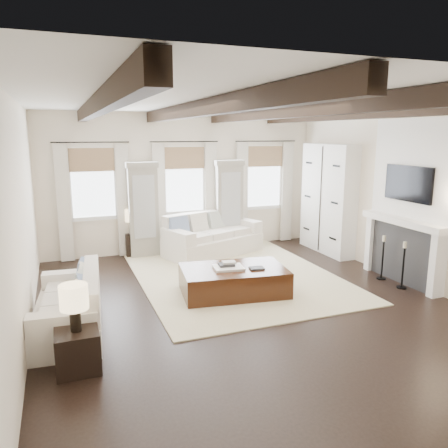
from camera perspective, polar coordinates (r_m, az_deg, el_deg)
name	(u,v)px	position (r m, az deg, el deg)	size (l,w,h in m)	color
ground	(248,304)	(7.24, 3.14, -10.42)	(7.50, 7.50, 0.00)	black
room_shell	(267,181)	(7.88, 5.64, 5.56)	(6.54, 7.54, 3.22)	white
area_rug	(235,275)	(8.60, 1.43, -6.71)	(3.65, 4.65, 0.02)	beige
sofa_back	(211,238)	(10.05, -1.67, -1.78)	(2.44, 1.71, 0.96)	white
sofa_left	(73,307)	(6.58, -19.16, -10.21)	(1.03, 2.00, 0.83)	white
ottoman	(234,281)	(7.60, 1.25, -7.43)	(1.77, 1.10, 0.46)	black
tray	(228,268)	(7.48, 0.58, -5.73)	(0.50, 0.38, 0.04)	white
book_lower	(227,265)	(7.51, 0.33, -5.33)	(0.26, 0.20, 0.04)	#262628
book_upper	(229,262)	(7.53, 0.66, -5.02)	(0.22, 0.17, 0.03)	beige
book_loose	(257,268)	(7.49, 4.30, -5.79)	(0.24, 0.18, 0.03)	#262628
side_table_front	(78,350)	(5.57, -18.56, -15.38)	(0.49, 0.49, 0.49)	black
lamp_front	(74,300)	(5.32, -19.00, -9.34)	(0.32, 0.32, 0.56)	black
side_table_back	(133,244)	(10.14, -11.78, -2.59)	(0.35, 0.35, 0.53)	black
lamp_back	(132,217)	(10.00, -11.93, 0.96)	(0.32, 0.32, 0.55)	black
candlestick_near	(403,269)	(8.46, 22.33, -5.47)	(0.17, 0.17, 0.85)	black
candlestick_far	(382,261)	(8.84, 19.98, -4.60)	(0.17, 0.17, 0.85)	black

